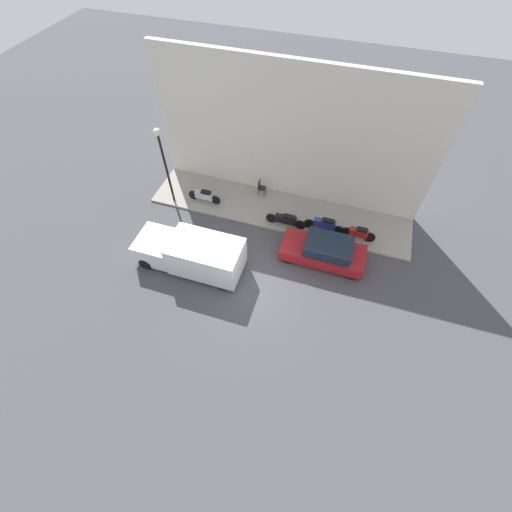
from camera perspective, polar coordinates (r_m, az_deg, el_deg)
name	(u,v)px	position (r m, az deg, el deg)	size (l,w,h in m)	color
ground_plane	(250,285)	(16.22, -1.04, -4.81)	(60.00, 60.00, 0.00)	#47474C
sidewalk	(279,210)	(19.33, 3.80, 7.62)	(2.96, 14.35, 0.11)	gray
building_facade	(291,137)	(18.29, 5.87, 19.20)	(0.30, 14.35, 7.39)	silver
parked_car	(324,251)	(16.95, 11.30, 0.86)	(1.72, 4.07, 1.31)	maroon
delivery_van	(191,253)	(16.44, -10.77, 0.45)	(1.94, 5.16, 1.81)	white
motorcycle_blue	(325,225)	(18.17, 11.37, 5.14)	(0.30, 2.12, 0.86)	navy
motorcycle_black	(286,220)	(18.19, 5.02, 6.03)	(0.30, 2.15, 0.74)	black
scooter_silver	(204,196)	(19.67, -8.59, 9.91)	(0.30, 1.90, 0.76)	#B7B7BF
motorcycle_red	(358,233)	(18.25, 16.70, 3.69)	(0.30, 1.77, 0.78)	#B21E1E
streetlamp	(163,154)	(18.36, -15.32, 16.13)	(0.37, 0.37, 4.55)	black
cafe_chair	(261,187)	(19.83, 0.81, 11.44)	(0.40, 0.40, 0.92)	#262626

